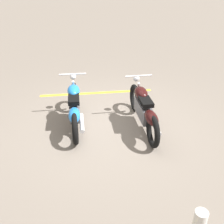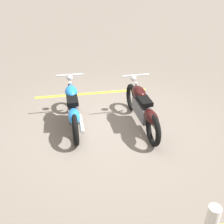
{
  "view_description": "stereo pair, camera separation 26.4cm",
  "coord_description": "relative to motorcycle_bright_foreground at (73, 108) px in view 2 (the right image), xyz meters",
  "views": [
    {
      "loc": [
        5.21,
        -0.61,
        3.2
      ],
      "look_at": [
        0.65,
        0.0,
        0.65
      ],
      "focal_mm": 42.19,
      "sensor_mm": 36.0,
      "label": 1
    },
    {
      "loc": [
        5.17,
        -0.87,
        3.2
      ],
      "look_at": [
        0.65,
        0.0,
        0.65
      ],
      "focal_mm": 42.19,
      "sensor_mm": 36.0,
      "label": 2
    }
  ],
  "objects": [
    {
      "name": "parking_stripe_near",
      "position": [
        -1.65,
        0.61,
        -0.46
      ],
      "size": [
        0.13,
        3.2,
        0.01
      ],
      "primitive_type": "cube",
      "rotation": [
        0.0,
        0.0,
        1.57
      ],
      "color": "yellow",
      "rests_on": "ground"
    },
    {
      "name": "motorcycle_bright_foreground",
      "position": [
        0.0,
        0.0,
        0.0
      ],
      "size": [
        2.23,
        0.62,
        1.04
      ],
      "rotation": [
        0.0,
        0.0,
        3.14
      ],
      "color": "black",
      "rests_on": "ground"
    },
    {
      "name": "ground_plane",
      "position": [
        0.05,
        0.75,
        -0.46
      ],
      "size": [
        60.0,
        60.0,
        0.0
      ],
      "primitive_type": "plane",
      "color": "slate"
    },
    {
      "name": "motorcycle_dark_foreground",
      "position": [
        0.31,
        1.51,
        0.0
      ],
      "size": [
        2.23,
        0.62,
        1.04
      ],
      "rotation": [
        0.0,
        0.0,
        3.17
      ],
      "color": "black",
      "rests_on": "ground"
    }
  ]
}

